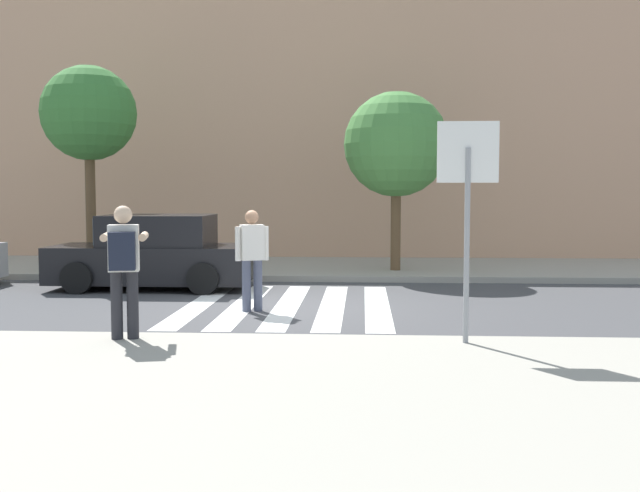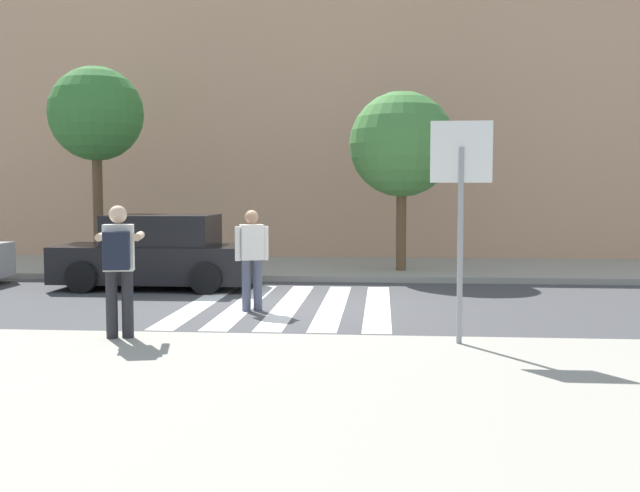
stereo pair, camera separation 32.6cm
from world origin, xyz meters
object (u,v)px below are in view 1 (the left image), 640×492
Objects in this scene: stop_sign at (468,182)px; street_tree_west at (89,114)px; pedestrian_crossing at (252,254)px; parked_car_black at (154,254)px; street_tree_center at (396,145)px; photographer_with_backpack at (124,260)px.

stop_sign is 11.64m from street_tree_west.
parked_car_black is at bearing 131.62° from pedestrian_crossing.
street_tree_center is at bearing 64.10° from pedestrian_crossing.
parked_car_black is at bearing -152.55° from street_tree_center.
street_tree_west reaches higher than parked_car_black.
street_tree_center is at bearing 93.40° from stop_sign.
street_tree_center is at bearing 1.81° from street_tree_west.
street_tree_center is at bearing 66.00° from photographer_with_backpack.
pedestrian_crossing is 0.42× the size of parked_car_black.
stop_sign is at bearing -86.60° from street_tree_center.
parked_car_black is at bearing 102.36° from photographer_with_backpack.
pedestrian_crossing is (-3.18, 3.12, -1.19)m from stop_sign.
street_tree_west is (-7.90, 8.37, 1.72)m from stop_sign.
stop_sign is 0.68× the size of parked_car_black.
photographer_with_backpack is (-4.37, -0.04, -1.00)m from stop_sign.
street_tree_west is at bearing -178.19° from street_tree_center.
stop_sign is 1.61× the size of pedestrian_crossing.
street_tree_west is at bearing 133.33° from stop_sign.
pedestrian_crossing is at bearing 69.42° from photographer_with_backpack.
photographer_with_backpack reaches higher than pedestrian_crossing.
photographer_with_backpack is 0.42× the size of parked_car_black.
pedestrian_crossing is 0.35× the size of street_tree_west.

